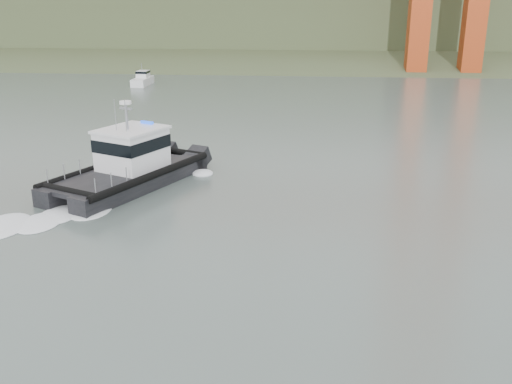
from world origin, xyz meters
TOP-DOWN VIEW (x-y plane):
  - ground at (0.00, 0.00)m, footprint 400.00×400.00m
  - headlands at (0.00, 125.50)m, footprint 500.00×105.36m
  - patrol_boat at (-8.55, 16.76)m, footprint 8.10×11.59m
  - motorboat at (-20.18, 59.74)m, footprint 1.77×5.28m

SIDE VIEW (x-z plane):
  - ground at x=0.00m, z-range 0.00..0.00m
  - motorboat at x=-20.18m, z-range -0.73..2.18m
  - patrol_boat at x=-8.55m, z-range -1.32..3.98m
  - headlands at x=0.00m, z-range -6.52..20.61m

